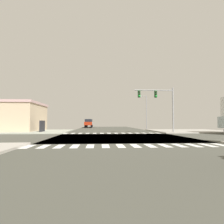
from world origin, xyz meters
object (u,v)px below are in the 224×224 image
pickup_outer_3 (89,123)px  pickup_farside_1 (88,123)px  street_lamp (145,109)px  traffic_signal_mast (158,100)px  bank_building (7,117)px

pickup_outer_3 → pickup_farside_1: bearing=90.0°
street_lamp → pickup_outer_3: (-12.83, 18.58, -3.12)m
street_lamp → pickup_farside_1: street_lamp is taller
traffic_signal_mast → bank_building: traffic_signal_mast is taller
traffic_signal_mast → pickup_outer_3: bearing=108.7°
traffic_signal_mast → pickup_farside_1: bearing=112.9°
street_lamp → bank_building: size_ratio=0.57×
street_lamp → pickup_outer_3: street_lamp is taller
traffic_signal_mast → street_lamp: bearing=83.6°
street_lamp → bank_building: (-25.50, -7.59, -1.96)m
pickup_outer_3 → bank_building: bearing=64.2°
street_lamp → pickup_farside_1: (-12.83, 12.03, -3.12)m
street_lamp → pickup_farside_1: 17.87m
bank_building → traffic_signal_mast: bearing=-16.1°
bank_building → pickup_outer_3: 29.10m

